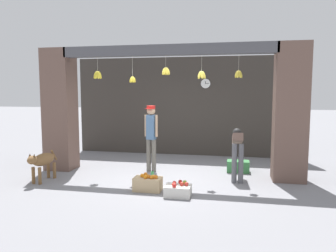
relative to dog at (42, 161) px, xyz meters
The scene contains 13 objects.
ground_plane 2.74m from the dog, 19.12° to the left, with size 60.00×60.00×0.00m, color gray.
shop_back_wall 4.62m from the dog, 55.53° to the left, with size 6.82×0.12×3.02m, color #38332D.
shop_pillar_left 1.60m from the dog, 100.14° to the left, with size 0.70×0.60×3.02m, color brown.
shop_pillar_right 5.54m from the dog, 12.57° to the left, with size 0.70×0.60×3.02m, color brown.
storefront_awning 3.64m from the dog, 21.59° to the left, with size 4.92×0.26×0.86m.
dog is the anchor object (origin of this frame).
shopkeeper 2.56m from the dog, 32.84° to the left, with size 0.34×0.28×1.63m.
worker_stooping 4.31m from the dog, 13.15° to the left, with size 0.26×0.85×1.12m.
fruit_crate_oranges 2.47m from the dog, ahead, with size 0.55×0.32×0.34m.
fruit_crate_apples 3.14m from the dog, ahead, with size 0.49×0.38×0.28m.
produce_box_green 4.58m from the dog, 22.38° to the left, with size 0.54×0.36×0.28m, color #387A42.
water_bottle 2.44m from the dog, 11.31° to the left, with size 0.07×0.07×0.25m.
wall_clock 5.17m from the dog, 48.36° to the left, with size 0.30×0.03×0.30m.
Camera 1 is at (1.56, -7.24, 1.98)m, focal length 35.00 mm.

